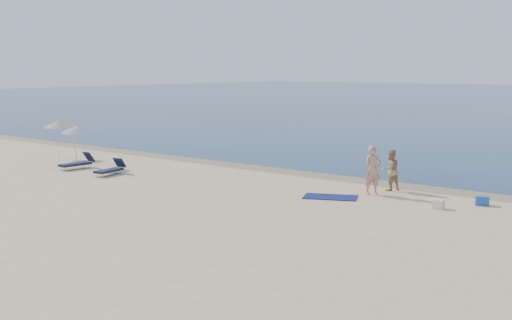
{
  "coord_description": "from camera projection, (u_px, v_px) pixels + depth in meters",
  "views": [
    {
      "loc": [
        15.86,
        -4.89,
        4.85
      ],
      "look_at": [
        -0.53,
        16.0,
        1.0
      ],
      "focal_mm": 45.0,
      "sensor_mm": 36.0,
      "label": 1
    }
  ],
  "objects": [
    {
      "name": "wet_sand_strip",
      "position": [
        311.0,
        174.0,
        29.29
      ],
      "size": [
        240.0,
        1.6,
        0.0
      ],
      "primitive_type": "cube",
      "color": "#847254",
      "rests_on": "ground"
    },
    {
      "name": "person_left",
      "position": [
        373.0,
        170.0,
        24.57
      ],
      "size": [
        0.76,
        0.82,
        1.88
      ],
      "primitive_type": "imported",
      "rotation": [
        0.0,
        0.0,
        0.98
      ],
      "color": "tan",
      "rests_on": "ground"
    },
    {
      "name": "person_right",
      "position": [
        390.0,
        170.0,
        25.36
      ],
      "size": [
        0.9,
        0.98,
        1.63
      ],
      "primitive_type": "imported",
      "rotation": [
        0.0,
        0.0,
        -2.02
      ],
      "color": "tan",
      "rests_on": "ground"
    },
    {
      "name": "beach_towel",
      "position": [
        330.0,
        197.0,
        24.08
      ],
      "size": [
        2.25,
        1.81,
        0.03
      ],
      "primitive_type": "cube",
      "rotation": [
        0.0,
        0.0,
        0.42
      ],
      "color": "#0E144A",
      "rests_on": "ground"
    },
    {
      "name": "white_bag",
      "position": [
        438.0,
        204.0,
        22.17
      ],
      "size": [
        0.38,
        0.33,
        0.31
      ],
      "primitive_type": "cube",
      "rotation": [
        0.0,
        0.0,
        0.06
      ],
      "color": "silver",
      "rests_on": "ground"
    },
    {
      "name": "blue_cooler",
      "position": [
        482.0,
        201.0,
        22.71
      ],
      "size": [
        0.55,
        0.49,
        0.33
      ],
      "primitive_type": "cube",
      "rotation": [
        0.0,
        0.0,
        0.42
      ],
      "color": "#2054AD",
      "rests_on": "ground"
    },
    {
      "name": "umbrella_near",
      "position": [
        79.0,
        128.0,
        31.43
      ],
      "size": [
        2.05,
        2.06,
        2.19
      ],
      "rotation": [
        0.0,
        0.0,
        0.25
      ],
      "color": "silver",
      "rests_on": "ground"
    },
    {
      "name": "umbrella_far",
      "position": [
        59.0,
        124.0,
        34.43
      ],
      "size": [
        1.63,
        1.64,
        2.12
      ],
      "rotation": [
        0.0,
        0.0,
        -0.03
      ],
      "color": "silver",
      "rests_on": "ground"
    },
    {
      "name": "lounger_left",
      "position": [
        78.0,
        163.0,
        30.89
      ],
      "size": [
        0.7,
        1.77,
        0.76
      ],
      "rotation": [
        0.0,
        0.0,
        -0.08
      ],
      "color": "black",
      "rests_on": "ground"
    },
    {
      "name": "lounger_right",
      "position": [
        111.0,
        169.0,
        29.13
      ],
      "size": [
        0.75,
        1.69,
        0.72
      ],
      "rotation": [
        0.0,
        0.0,
        0.14
      ],
      "color": "#121B33",
      "rests_on": "ground"
    }
  ]
}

